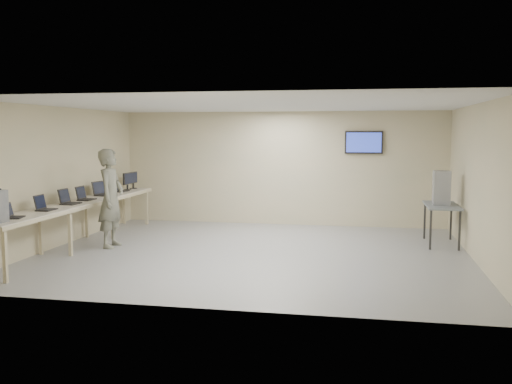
# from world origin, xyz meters

# --- Properties ---
(room) EXTENTS (8.01, 7.01, 2.81)m
(room) POSITION_xyz_m (0.03, 0.06, 1.41)
(room) COLOR #A4A4A4
(room) RESTS_ON ground
(workbench) EXTENTS (0.76, 6.00, 0.90)m
(workbench) POSITION_xyz_m (-3.59, 0.00, 0.83)
(workbench) COLOR beige
(workbench) RESTS_ON ground
(laptop_0) EXTENTS (0.34, 0.37, 0.25)m
(laptop_0) POSITION_xyz_m (-3.59, -2.20, 0.96)
(laptop_0) COLOR black
(laptop_0) RESTS_ON workbench
(laptop_1) EXTENTS (0.30, 0.36, 0.28)m
(laptop_1) POSITION_xyz_m (-3.59, -1.27, 0.97)
(laptop_1) COLOR black
(laptop_1) RESTS_ON workbench
(laptop_2) EXTENTS (0.32, 0.39, 0.30)m
(laptop_2) POSITION_xyz_m (-3.62, -0.37, 0.98)
(laptop_2) COLOR black
(laptop_2) RESTS_ON workbench
(laptop_3) EXTENTS (0.31, 0.37, 0.29)m
(laptop_3) POSITION_xyz_m (-3.63, 0.30, 0.97)
(laptop_3) COLOR black
(laptop_3) RESTS_ON workbench
(laptop_4) EXTENTS (0.43, 0.46, 0.31)m
(laptop_4) POSITION_xyz_m (-3.66, 1.18, 0.98)
(laptop_4) COLOR black
(laptop_4) RESTS_ON workbench
(laptop_5) EXTENTS (0.33, 0.39, 0.28)m
(laptop_5) POSITION_xyz_m (-3.65, 2.00, 0.97)
(laptop_5) COLOR black
(laptop_5) RESTS_ON workbench
(monitor_near) EXTENTS (0.19, 0.42, 0.42)m
(monitor_near) POSITION_xyz_m (-3.60, 2.40, 1.15)
(monitor_near) COLOR black
(monitor_near) RESTS_ON workbench
(monitor_far) EXTENTS (0.19, 0.42, 0.41)m
(monitor_far) POSITION_xyz_m (-3.60, 2.75, 1.15)
(monitor_far) COLOR black
(monitor_far) RESTS_ON workbench
(soldier) EXTENTS (0.50, 0.74, 1.97)m
(soldier) POSITION_xyz_m (-2.91, 0.04, 0.98)
(soldier) COLOR #5D634A
(soldier) RESTS_ON ground
(side_table) EXTENTS (0.64, 1.37, 0.82)m
(side_table) POSITION_xyz_m (3.60, 1.56, 0.75)
(side_table) COLOR slate
(side_table) RESTS_ON ground
(storage_bins) EXTENTS (0.33, 0.36, 0.69)m
(storage_bins) POSITION_xyz_m (3.58, 1.56, 1.17)
(storage_bins) COLOR #A7A9AF
(storage_bins) RESTS_ON side_table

